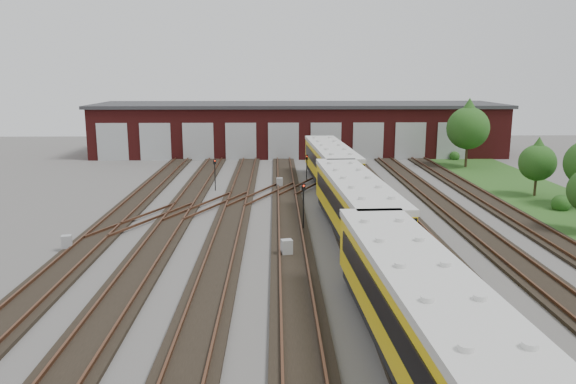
{
  "coord_description": "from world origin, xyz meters",
  "views": [
    {
      "loc": [
        -2.91,
        -31.74,
        10.06
      ],
      "look_at": [
        -2.07,
        6.26,
        2.0
      ],
      "focal_mm": 35.0,
      "sensor_mm": 36.0,
      "label": 1
    }
  ],
  "objects": [
    {
      "name": "maintenance_shed",
      "position": [
        -0.01,
        39.97,
        3.2
      ],
      "size": [
        51.0,
        12.5,
        6.35
      ],
      "color": "#531514",
      "rests_on": "ground"
    },
    {
      "name": "signal_mast_0",
      "position": [
        -8.21,
        16.4,
        1.77
      ],
      "size": [
        0.25,
        0.24,
        2.78
      ],
      "rotation": [
        0.0,
        0.0,
        0.39
      ],
      "color": "black",
      "rests_on": "ground"
    },
    {
      "name": "signal_mast_2",
      "position": [
        2.61,
        25.6,
        2.14
      ],
      "size": [
        0.3,
        0.29,
        3.34
      ],
      "rotation": [
        0.0,
        0.0,
        0.3
      ],
      "color": "black",
      "rests_on": "ground"
    },
    {
      "name": "signal_mast_3",
      "position": [
        -1.14,
        3.52,
        1.99
      ],
      "size": [
        0.25,
        0.23,
        3.14
      ],
      "rotation": [
        0.0,
        0.0,
        0.11
      ],
      "color": "black",
      "rests_on": "ground"
    },
    {
      "name": "bush_2",
      "position": [
        18.29,
        33.65,
        0.6
      ],
      "size": [
        1.2,
        1.2,
        1.2
      ],
      "primitive_type": "sphere",
      "color": "#194212",
      "rests_on": "ground"
    },
    {
      "name": "relay_cabinet_1",
      "position": [
        -2.57,
        17.53,
        0.45
      ],
      "size": [
        0.57,
        0.48,
        0.9
      ],
      "primitive_type": "cube",
      "rotation": [
        0.0,
        0.0,
        0.06
      ],
      "color": "#96999B",
      "rests_on": "ground"
    },
    {
      "name": "tree_0",
      "position": [
        17.8,
        28.23,
        4.83
      ],
      "size": [
        4.53,
        4.53,
        7.51
      ],
      "color": "#332716",
      "rests_on": "ground"
    },
    {
      "name": "tree_1",
      "position": [
        18.69,
        13.55,
        3.2
      ],
      "size": [
        3.01,
        3.01,
        4.99
      ],
      "color": "#332716",
      "rests_on": "ground"
    },
    {
      "name": "track_network",
      "position": [
        -0.17,
        0.59,
        0.11
      ],
      "size": [
        30.4,
        70.0,
        0.33
      ],
      "color": "black",
      "rests_on": "ground"
    },
    {
      "name": "ground",
      "position": [
        0.0,
        0.0,
        0.0
      ],
      "size": [
        120.0,
        120.0,
        0.0
      ],
      "primitive_type": "plane",
      "color": "#4B4845",
      "rests_on": "ground"
    },
    {
      "name": "grass_verge",
      "position": [
        19.0,
        10.0,
        0.03
      ],
      "size": [
        8.0,
        55.0,
        0.05
      ],
      "primitive_type": "cube",
      "color": "#274918",
      "rests_on": "ground"
    },
    {
      "name": "signal_mast_1",
      "position": [
        0.0,
        20.4,
        1.66
      ],
      "size": [
        0.23,
        0.22,
        2.56
      ],
      "rotation": [
        0.0,
        0.0,
        0.02
      ],
      "color": "black",
      "rests_on": "ground"
    },
    {
      "name": "relay_cabinet_3",
      "position": [
        3.59,
        25.56,
        0.52
      ],
      "size": [
        0.78,
        0.72,
        1.05
      ],
      "primitive_type": "cube",
      "rotation": [
        0.0,
        0.0,
        0.39
      ],
      "color": "#96999B",
      "rests_on": "ground"
    },
    {
      "name": "relay_cabinet_4",
      "position": [
        4.16,
        20.63,
        0.5
      ],
      "size": [
        0.69,
        0.61,
        0.99
      ],
      "primitive_type": "cube",
      "rotation": [
        0.0,
        0.0,
        -0.22
      ],
      "color": "#96999B",
      "rests_on": "ground"
    },
    {
      "name": "relay_cabinet_2",
      "position": [
        -2.32,
        -1.79,
        0.5
      ],
      "size": [
        0.7,
        0.62,
        0.99
      ],
      "primitive_type": "cube",
      "rotation": [
        0.0,
        0.0,
        0.24
      ],
      "color": "#96999B",
      "rests_on": "ground"
    },
    {
      "name": "metro_train",
      "position": [
        2.0,
        1.98,
        2.07
      ],
      "size": [
        3.75,
        48.59,
        3.4
      ],
      "rotation": [
        0.0,
        0.0,
        0.05
      ],
      "color": "black",
      "rests_on": "ground"
    },
    {
      "name": "relay_cabinet_0",
      "position": [
        -15.0,
        -0.44,
        0.46
      ],
      "size": [
        0.64,
        0.57,
        0.92
      ],
      "primitive_type": "cube",
      "rotation": [
        0.0,
        0.0,
        0.21
      ],
      "color": "#96999B",
      "rests_on": "ground"
    },
    {
      "name": "bush_1",
      "position": [
        18.43,
        8.65,
        0.69
      ],
      "size": [
        1.39,
        1.39,
        1.39
      ],
      "primitive_type": "sphere",
      "color": "#194212",
      "rests_on": "ground"
    }
  ]
}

